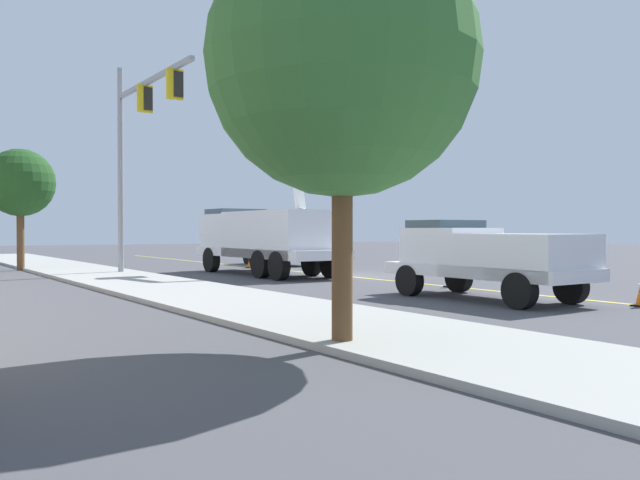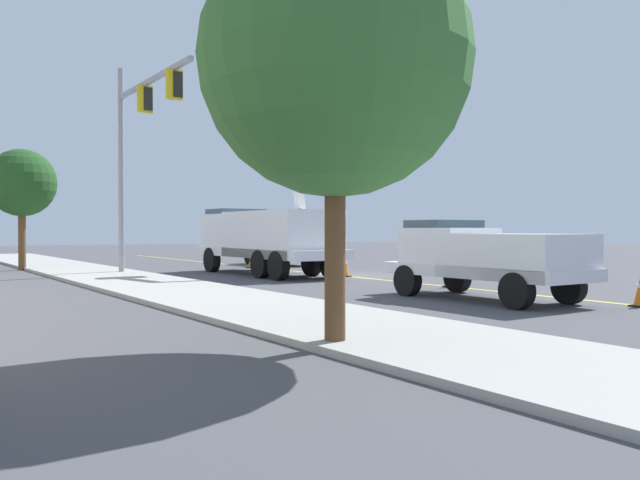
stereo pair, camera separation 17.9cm
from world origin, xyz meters
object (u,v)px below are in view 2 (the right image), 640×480
object	(u,v)px
traffic_signal_mast	(138,131)
service_pickup_truck	(485,256)
utility_bucket_truck	(266,234)
traffic_cone_mid_front	(451,276)
passing_minivan	(278,246)
traffic_cone_mid_rear	(345,266)
traffic_cone_trailing	(251,260)

from	to	relation	value
traffic_signal_mast	service_pickup_truck	bearing A→B (deg)	-154.25
utility_bucket_truck	traffic_cone_mid_front	distance (m)	8.70
passing_minivan	traffic_cone_mid_front	xyz separation A→B (m)	(-14.60, 0.86, -0.62)
service_pickup_truck	traffic_signal_mast	bearing A→B (deg)	25.75
passing_minivan	utility_bucket_truck	bearing A→B (deg)	151.01
traffic_cone_mid_rear	passing_minivan	bearing A→B (deg)	-8.73
utility_bucket_truck	passing_minivan	world-z (taller)	utility_bucket_truck
passing_minivan	traffic_cone_mid_front	size ratio (longest dim) A/B	6.91
service_pickup_truck	passing_minivan	distance (m)	18.08
utility_bucket_truck	traffic_cone_trailing	size ratio (longest dim) A/B	11.72
utility_bucket_truck	traffic_cone_trailing	xyz separation A→B (m)	(4.51, -1.27, -1.27)
service_pickup_truck	traffic_signal_mast	xyz separation A→B (m)	(12.24, 5.90, 4.39)
utility_bucket_truck	traffic_cone_mid_front	xyz separation A→B (m)	(-8.18, -2.70, -1.27)
utility_bucket_truck	traffic_cone_mid_rear	world-z (taller)	utility_bucket_truck
passing_minivan	traffic_cone_mid_rear	bearing A→B (deg)	171.27
utility_bucket_truck	traffic_signal_mast	world-z (taller)	traffic_signal_mast
service_pickup_truck	traffic_cone_trailing	bearing A→B (deg)	-0.88
traffic_cone_mid_rear	traffic_signal_mast	bearing A→B (deg)	64.83
traffic_cone_mid_rear	traffic_cone_mid_front	bearing A→B (deg)	-174.73
passing_minivan	traffic_signal_mast	xyz separation A→B (m)	(-5.66, 8.43, 4.54)
utility_bucket_truck	traffic_cone_trailing	distance (m)	4.86
service_pickup_truck	traffic_cone_mid_rear	distance (m)	9.02
traffic_cone_mid_front	traffic_cone_mid_rear	world-z (taller)	traffic_cone_mid_rear
traffic_cone_mid_front	traffic_signal_mast	distance (m)	12.80
utility_bucket_truck	service_pickup_truck	bearing A→B (deg)	-174.88
traffic_signal_mast	passing_minivan	bearing A→B (deg)	-56.11
utility_bucket_truck	passing_minivan	bearing A→B (deg)	-28.99
passing_minivan	traffic_cone_trailing	bearing A→B (deg)	129.86
utility_bucket_truck	traffic_cone_trailing	bearing A→B (deg)	-15.77
service_pickup_truck	passing_minivan	bearing A→B (deg)	-8.04
traffic_cone_mid_rear	traffic_cone_trailing	xyz separation A→B (m)	(7.07, 0.90, -0.07)
service_pickup_truck	traffic_cone_mid_rear	xyz separation A→B (m)	(8.92, -1.15, -0.70)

